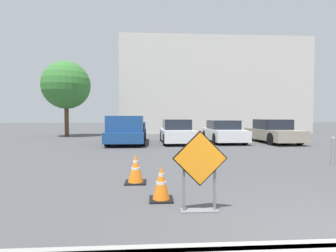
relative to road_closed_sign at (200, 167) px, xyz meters
name	(u,v)px	position (x,y,z in m)	size (l,w,h in m)	color
ground_plane	(202,148)	(1.68, 8.57, -0.76)	(96.00, 96.00, 0.00)	#4C4C4F
road_closed_sign	(200,167)	(0.00, 0.00, 0.00)	(0.92, 0.20, 1.37)	black
traffic_cone_nearest	(161,183)	(-0.62, 0.66, -0.43)	(0.45, 0.45, 0.67)	black
traffic_cone_second	(136,169)	(-1.19, 1.98, -0.42)	(0.50, 0.50, 0.70)	black
pickup_truck	(127,131)	(-2.23, 10.88, -0.03)	(2.14, 5.11, 1.61)	navy
parked_car_nearest	(177,132)	(0.67, 11.09, -0.11)	(1.89, 4.05, 1.40)	white
parked_car_second	(223,132)	(3.58, 11.47, -0.13)	(1.93, 4.34, 1.34)	white
parked_car_third	(273,132)	(6.48, 11.02, -0.11)	(2.02, 4.46, 1.40)	#A39984
bollard_nearest	(333,150)	(5.16, 3.94, -0.27)	(0.12, 0.12, 0.92)	gray
building_facade_backdrop	(212,87)	(5.19, 21.44, 3.68)	(17.72, 5.00, 8.87)	beige
street_tree_behind_lot	(66,85)	(-7.38, 16.41, 3.21)	(3.66, 3.66, 5.81)	#513823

